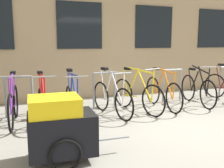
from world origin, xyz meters
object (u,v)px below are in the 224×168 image
bicycle_black (197,89)px  bicycle_blue (73,102)px  bicycle_purple (13,104)px  bicycle_white (112,98)px  bicycle_orange (163,92)px  bicycle_yellow (137,94)px  bicycle_red (43,105)px  bike_trailer (60,128)px

bicycle_black → bicycle_blue: bicycle_blue is taller
bicycle_purple → bicycle_white: size_ratio=1.00×
bicycle_white → bicycle_orange: 1.43m
bicycle_orange → bicycle_black: 1.07m
bicycle_purple → bicycle_orange: bicycle_purple is taller
bicycle_yellow → bicycle_red: bicycle_yellow is taller
bicycle_purple → bicycle_black: bicycle_black is taller
bicycle_purple → bike_trailer: bicycle_purple is taller
bicycle_black → bicycle_yellow: 1.81m
bicycle_white → bike_trailer: bearing=-128.8°
bicycle_black → bike_trailer: bearing=-153.8°
bicycle_blue → bicycle_red: (-0.62, 0.03, -0.00)m
bicycle_red → bike_trailer: size_ratio=1.12×
bicycle_purple → bicycle_white: (2.07, -0.15, -0.00)m
bicycle_orange → bike_trailer: 3.53m
bicycle_white → bicycle_blue: same height
bicycle_white → bicycle_black: bearing=2.5°
bicycle_white → bicycle_red: bicycle_white is taller
bike_trailer → bicycle_yellow: bearing=41.6°
bicycle_white → bike_trailer: size_ratio=1.16×
bicycle_black → bike_trailer: size_ratio=1.18×
bicycle_yellow → bicycle_red: (-2.20, -0.07, -0.03)m
bicycle_orange → bicycle_red: (-2.94, -0.11, -0.03)m
bicycle_purple → bicycle_blue: bearing=-8.2°
bicycle_white → bicycle_orange: (1.43, 0.12, 0.00)m
bicycle_black → bicycle_red: size_ratio=1.06×
bicycle_yellow → bicycle_blue: (-1.57, -0.10, -0.03)m
bicycle_orange → bicycle_black: (1.07, -0.02, 0.00)m
bicycle_purple → bicycle_yellow: 2.76m
bicycle_white → bike_trailer: bicycle_white is taller
bicycle_white → bicycle_purple: bearing=175.9°
bicycle_red → bicycle_purple: bearing=166.0°
bicycle_black → bicycle_red: (-4.01, -0.10, -0.03)m
bicycle_blue → bicycle_red: bearing=177.1°
bicycle_white → bicycle_orange: size_ratio=0.95×
bicycle_orange → bicycle_red: bearing=-177.8°
bicycle_white → bicycle_black: bicycle_white is taller
bicycle_white → bicycle_blue: (-0.89, -0.02, -0.02)m
bicycle_orange → bicycle_blue: bearing=-176.4°
bicycle_purple → bicycle_white: bearing=-4.1°
bicycle_black → bicycle_blue: (-3.38, -0.13, -0.02)m
bicycle_white → bicycle_blue: size_ratio=1.02×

